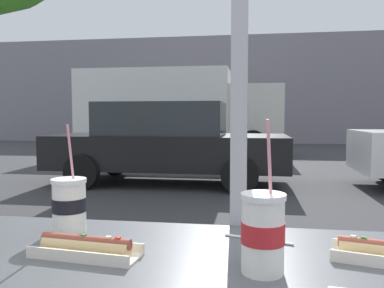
{
  "coord_description": "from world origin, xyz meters",
  "views": [
    {
      "loc": [
        0.04,
        -1.15,
        1.33
      ],
      "look_at": [
        -0.57,
        2.81,
        1.04
      ],
      "focal_mm": 36.67,
      "sensor_mm": 36.0,
      "label": 1
    }
  ],
  "objects_px": {
    "hotdog_tray_far": "(86,247)",
    "box_truck": "(176,109)",
    "parked_car_black": "(167,142)",
    "soda_cup_left": "(263,232)",
    "soda_cup_right": "(69,204)"
  },
  "relations": [
    {
      "from": "hotdog_tray_far",
      "to": "box_truck",
      "type": "bearing_deg",
      "value": 100.08
    },
    {
      "from": "soda_cup_right",
      "to": "hotdog_tray_far",
      "type": "distance_m",
      "value": 0.24
    },
    {
      "from": "hotdog_tray_far",
      "to": "box_truck",
      "type": "height_order",
      "value": "box_truck"
    },
    {
      "from": "soda_cup_left",
      "to": "parked_car_black",
      "type": "bearing_deg",
      "value": 104.11
    },
    {
      "from": "soda_cup_left",
      "to": "box_truck",
      "type": "distance_m",
      "value": 12.81
    },
    {
      "from": "soda_cup_right",
      "to": "parked_car_black",
      "type": "bearing_deg",
      "value": 99.95
    },
    {
      "from": "soda_cup_right",
      "to": "hotdog_tray_far",
      "type": "height_order",
      "value": "soda_cup_right"
    },
    {
      "from": "box_truck",
      "to": "parked_car_black",
      "type": "bearing_deg",
      "value": -80.74
    },
    {
      "from": "soda_cup_right",
      "to": "parked_car_black",
      "type": "distance_m",
      "value": 6.61
    },
    {
      "from": "soda_cup_left",
      "to": "soda_cup_right",
      "type": "xyz_separation_m",
      "value": [
        -0.55,
        0.22,
        -0.01
      ]
    },
    {
      "from": "soda_cup_left",
      "to": "soda_cup_right",
      "type": "distance_m",
      "value": 0.59
    },
    {
      "from": "soda_cup_left",
      "to": "box_truck",
      "type": "bearing_deg",
      "value": 101.89
    },
    {
      "from": "soda_cup_left",
      "to": "parked_car_black",
      "type": "xyz_separation_m",
      "value": [
        -1.69,
        6.73,
        -0.26
      ]
    },
    {
      "from": "parked_car_black",
      "to": "hotdog_tray_far",
      "type": "bearing_deg",
      "value": -79.21
    },
    {
      "from": "soda_cup_left",
      "to": "hotdog_tray_far",
      "type": "distance_m",
      "value": 0.42
    }
  ]
}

